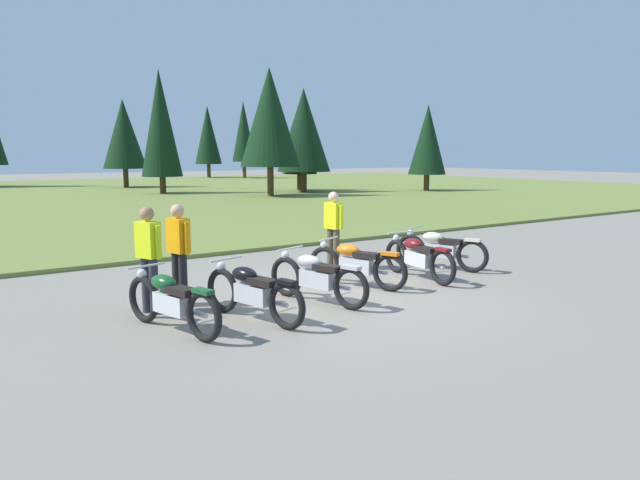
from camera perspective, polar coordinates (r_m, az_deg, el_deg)
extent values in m
plane|color=gray|center=(10.20, 1.88, -5.43)|extent=(140.00, 140.00, 0.00)
cube|color=olive|center=(35.37, -24.31, 3.91)|extent=(80.00, 44.00, 0.10)
cylinder|color=#47331E|center=(32.41, -4.95, 5.75)|extent=(0.36, 0.36, 1.76)
cone|color=black|center=(32.43, -5.03, 12.09)|extent=(3.34, 3.34, 5.41)
cylinder|color=#47331E|center=(56.78, -7.54, 6.89)|extent=(0.36, 0.36, 1.70)
cone|color=black|center=(56.79, -7.61, 10.65)|extent=(2.29, 2.29, 5.76)
cylinder|color=#47331E|center=(43.13, -18.75, 5.81)|extent=(0.36, 0.36, 1.43)
cone|color=black|center=(43.12, -18.95, 9.96)|extent=(3.00, 3.00, 4.82)
cylinder|color=#47331E|center=(35.77, -1.61, 5.73)|extent=(0.36, 0.36, 1.37)
cone|color=black|center=(35.75, -1.64, 10.88)|extent=(3.29, 3.29, 5.04)
cylinder|color=#47331E|center=(37.42, -2.02, 5.71)|extent=(0.36, 0.36, 1.17)
cone|color=black|center=(37.38, -2.05, 9.68)|extent=(2.25, 2.25, 4.01)
cylinder|color=#47331E|center=(58.85, -11.00, 6.74)|extent=(0.36, 0.36, 1.44)
cone|color=black|center=(58.85, -11.10, 10.22)|extent=(2.63, 2.63, 5.72)
cylinder|color=#47331E|center=(35.90, -15.37, 5.24)|extent=(0.36, 0.36, 1.11)
cone|color=black|center=(35.89, -15.60, 11.14)|extent=(2.42, 2.42, 6.28)
cylinder|color=#47331E|center=(37.84, 10.55, 5.58)|extent=(0.36, 0.36, 1.15)
cone|color=black|center=(37.80, 10.66, 9.78)|extent=(2.40, 2.40, 4.39)
torus|color=black|center=(8.86, -17.14, -5.64)|extent=(0.29, 0.70, 0.70)
torus|color=black|center=(7.75, -11.50, -7.46)|extent=(0.29, 0.70, 0.70)
cube|color=silver|center=(8.28, -14.53, -6.16)|extent=(0.37, 0.67, 0.28)
ellipsoid|color=#144C23|center=(8.36, -15.32, -4.08)|extent=(0.38, 0.53, 0.22)
cube|color=black|center=(8.05, -13.68, -4.93)|extent=(0.34, 0.52, 0.10)
cube|color=#144C23|center=(7.66, -11.58, -5.02)|extent=(0.22, 0.35, 0.06)
cylinder|color=silver|center=(8.67, -16.93, -2.49)|extent=(0.61, 0.20, 0.03)
sphere|color=silver|center=(8.79, -17.32, -3.21)|extent=(0.14, 0.14, 0.14)
cylinder|color=silver|center=(8.15, -12.47, -7.05)|extent=(0.22, 0.55, 0.07)
torus|color=black|center=(9.13, -9.66, -4.95)|extent=(0.28, 0.70, 0.70)
torus|color=black|center=(8.13, -3.34, -6.54)|extent=(0.28, 0.70, 0.70)
cube|color=silver|center=(8.61, -6.70, -5.38)|extent=(0.36, 0.67, 0.28)
ellipsoid|color=black|center=(8.67, -7.53, -3.39)|extent=(0.38, 0.53, 0.22)
cube|color=black|center=(8.40, -5.71, -4.18)|extent=(0.34, 0.52, 0.10)
cube|color=black|center=(8.05, -3.36, -4.20)|extent=(0.22, 0.35, 0.06)
cylinder|color=silver|center=(8.95, -9.34, -1.88)|extent=(0.61, 0.19, 0.03)
sphere|color=silver|center=(9.07, -9.80, -2.59)|extent=(0.14, 0.14, 0.14)
cylinder|color=silver|center=(8.51, -4.61, -6.21)|extent=(0.21, 0.55, 0.07)
torus|color=black|center=(10.01, -3.37, -3.65)|extent=(0.30, 0.70, 0.70)
torus|color=black|center=(9.14, 3.10, -4.84)|extent=(0.30, 0.70, 0.70)
cube|color=silver|center=(9.55, -0.28, -3.93)|extent=(0.38, 0.67, 0.28)
ellipsoid|color=#B7B7BC|center=(9.60, -1.11, -2.15)|extent=(0.39, 0.53, 0.22)
cube|color=black|center=(9.36, 0.75, -2.80)|extent=(0.35, 0.52, 0.10)
cube|color=#B7B7BC|center=(9.06, 3.12, -2.74)|extent=(0.23, 0.35, 0.06)
cylinder|color=silver|center=(9.85, -2.97, -0.83)|extent=(0.60, 0.21, 0.03)
sphere|color=silver|center=(9.95, -3.47, -1.49)|extent=(0.14, 0.14, 0.14)
cylinder|color=silver|center=(9.49, 1.66, -4.63)|extent=(0.23, 0.55, 0.07)
torus|color=black|center=(11.08, 0.47, -2.44)|extent=(0.37, 0.68, 0.70)
torus|color=black|center=(10.41, 6.98, -3.23)|extent=(0.37, 0.68, 0.70)
cube|color=silver|center=(10.72, 3.62, -2.56)|extent=(0.43, 0.67, 0.28)
ellipsoid|color=orange|center=(10.75, 2.80, -1.00)|extent=(0.43, 0.54, 0.22)
cube|color=black|center=(10.57, 4.67, -1.51)|extent=(0.39, 0.53, 0.10)
cube|color=orange|center=(10.34, 7.01, -1.38)|extent=(0.25, 0.35, 0.06)
cylinder|color=silver|center=(10.94, 0.91, 0.13)|extent=(0.58, 0.27, 0.03)
sphere|color=silver|center=(11.02, 0.38, -0.49)|extent=(0.14, 0.14, 0.14)
cylinder|color=silver|center=(10.71, 5.38, -3.13)|extent=(0.28, 0.53, 0.07)
torus|color=black|center=(12.08, 7.62, -1.59)|extent=(0.14, 0.70, 0.70)
torus|color=black|center=(11.03, 12.11, -2.68)|extent=(0.14, 0.70, 0.70)
cube|color=silver|center=(11.54, 9.77, -1.87)|extent=(0.24, 0.65, 0.28)
ellipsoid|color=maroon|center=(11.63, 9.23, -0.37)|extent=(0.29, 0.49, 0.22)
cube|color=black|center=(11.34, 10.51, -0.94)|extent=(0.25, 0.49, 0.10)
cube|color=maroon|center=(10.97, 12.16, -0.94)|extent=(0.16, 0.33, 0.06)
cylinder|color=silver|center=(11.92, 7.97, 0.75)|extent=(0.62, 0.07, 0.03)
sphere|color=silver|center=(12.03, 7.60, 0.21)|extent=(0.14, 0.14, 0.14)
cylinder|color=silver|center=(11.42, 11.26, -2.52)|extent=(0.10, 0.55, 0.07)
torus|color=black|center=(12.88, 9.01, -0.98)|extent=(0.36, 0.68, 0.70)
torus|color=black|center=(12.38, 14.92, -1.56)|extent=(0.36, 0.68, 0.70)
cube|color=silver|center=(12.61, 11.91, -1.04)|extent=(0.43, 0.67, 0.28)
ellipsoid|color=beige|center=(12.63, 11.19, 0.28)|extent=(0.43, 0.54, 0.22)
cube|color=black|center=(12.49, 12.88, -0.14)|extent=(0.39, 0.53, 0.10)
cube|color=beige|center=(12.33, 14.98, 0.00)|extent=(0.25, 0.35, 0.06)
cylinder|color=silver|center=(12.77, 9.48, 1.23)|extent=(0.58, 0.27, 0.03)
sphere|color=silver|center=(12.83, 8.97, 0.70)|extent=(0.14, 0.14, 0.14)
cylinder|color=silver|center=(12.65, 13.40, -1.52)|extent=(0.28, 0.53, 0.07)
cylinder|color=#2D2D38|center=(9.25, -16.19, -4.43)|extent=(0.14, 0.14, 0.88)
cylinder|color=#2D2D38|center=(9.38, -16.92, -4.28)|extent=(0.14, 0.14, 0.88)
cube|color=#D8EA19|center=(9.19, -16.75, 0.03)|extent=(0.35, 0.42, 0.56)
sphere|color=#9E7051|center=(9.14, -16.86, 2.51)|extent=(0.22, 0.22, 0.22)
cylinder|color=#D8EA19|center=(9.02, -15.78, -0.21)|extent=(0.09, 0.09, 0.52)
cylinder|color=#D8EA19|center=(9.36, -17.67, 0.02)|extent=(0.09, 0.09, 0.52)
cylinder|color=black|center=(9.58, -13.45, -3.88)|extent=(0.14, 0.14, 0.88)
cylinder|color=black|center=(9.72, -14.09, -3.72)|extent=(0.14, 0.14, 0.88)
cube|color=orange|center=(9.53, -13.93, 0.44)|extent=(0.31, 0.41, 0.56)
sphere|color=tan|center=(9.48, -14.01, 2.83)|extent=(0.22, 0.22, 0.22)
cylinder|color=orange|center=(9.35, -13.09, 0.19)|extent=(0.09, 0.09, 0.52)
cylinder|color=orange|center=(9.72, -14.72, 0.44)|extent=(0.09, 0.09, 0.52)
cylinder|color=#4C4233|center=(12.26, 1.63, -0.94)|extent=(0.14, 0.14, 0.88)
cylinder|color=#4C4233|center=(12.39, 1.04, -0.84)|extent=(0.14, 0.14, 0.88)
cube|color=#D8EA19|center=(12.23, 1.34, 2.44)|extent=(0.28, 0.39, 0.56)
sphere|color=beige|center=(12.19, 1.35, 4.31)|extent=(0.22, 0.22, 0.22)
cylinder|color=#D8EA19|center=(12.07, 2.12, 2.26)|extent=(0.09, 0.09, 0.52)
cylinder|color=#D8EA19|center=(12.39, 0.59, 2.43)|extent=(0.09, 0.09, 0.52)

